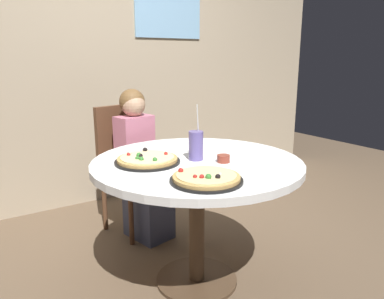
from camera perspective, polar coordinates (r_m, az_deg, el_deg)
name	(u,v)px	position (r m, az deg, el deg)	size (l,w,h in m)	color
ground_plane	(197,281)	(2.37, 0.71, -19.39)	(8.00, 8.00, 0.00)	brown
wall_with_window	(91,39)	(3.47, -15.23, 16.00)	(5.20, 0.14, 2.90)	tan
dining_table	(197,178)	(2.08, 0.76, -4.39)	(1.16, 1.16, 0.75)	white
chair_wooden	(127,161)	(2.88, -9.84, -1.76)	(0.47, 0.47, 0.95)	brown
diner_child	(142,172)	(2.75, -7.66, -3.44)	(0.32, 0.43, 1.08)	#3F4766
pizza_veggie	(147,160)	(2.01, -6.86, -1.56)	(0.35, 0.35, 0.05)	black
pizza_cheese	(206,178)	(1.70, 2.20, -4.40)	(0.34, 0.34, 0.05)	black
soda_cup	(196,145)	(2.04, 0.62, 0.63)	(0.08, 0.08, 0.31)	#6659A5
sauce_bowl	(223,159)	(2.02, 4.82, -1.39)	(0.07, 0.07, 0.04)	brown
plate_small	(161,148)	(2.31, -4.80, 0.23)	(0.18, 0.18, 0.01)	white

